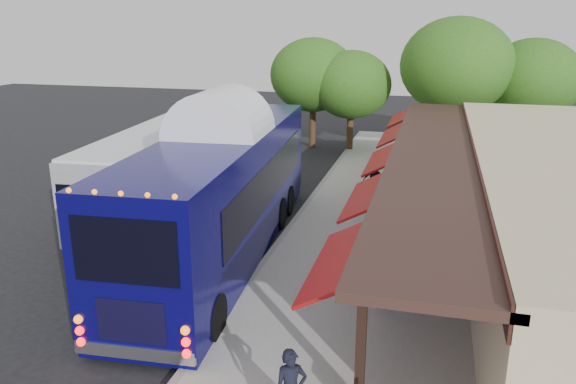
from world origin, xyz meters
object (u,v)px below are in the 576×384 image
Objects in this scene: ped_c at (374,181)px; ped_d at (394,178)px; ped_b at (377,241)px; city_bus at (168,162)px; coach_bus at (222,186)px.

ped_d is (0.80, -0.02, 0.17)m from ped_c.
ped_b reaches higher than ped_c.
city_bus is 9.85m from ped_b.
ped_c is (7.99, 2.42, -0.86)m from city_bus.
city_bus is at bearing 129.24° from coach_bus.
ped_b is at bearing -30.45° from city_bus.
coach_bus is 5.86m from city_bus.
coach_bus reaches higher than ped_b.
ped_b is 6.65m from ped_d.
ped_b is (8.85, -4.25, -0.84)m from city_bus.
coach_bus is 8.29m from ped_d.
coach_bus is at bearing 43.18° from ped_c.
coach_bus reaches higher than ped_c.
ped_c is at bearing 12.06° from city_bus.
ped_b is 6.73m from ped_c.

